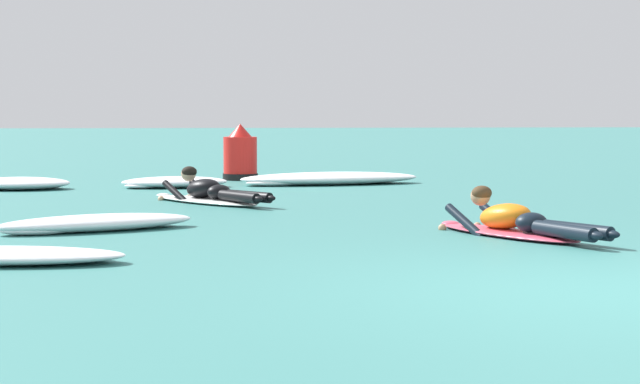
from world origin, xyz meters
name	(u,v)px	position (x,y,z in m)	size (l,w,h in m)	color
ground_plane	(393,192)	(0.00, 10.00, 0.00)	(120.00, 120.00, 0.00)	#387A75
surfer_near	(515,223)	(0.18, 3.46, 0.14)	(1.42, 2.44, 0.55)	#E54C66
surfer_far	(210,194)	(-2.88, 7.98, 0.13)	(1.80, 2.33, 0.55)	white
whitewater_front	(330,179)	(-0.80, 11.82, 0.10)	(3.29, 1.62, 0.21)	white
whitewater_mid_left	(175,182)	(-3.43, 11.28, 0.08)	(1.86, 1.19, 0.18)	white
whitewater_back	(96,223)	(-4.09, 4.48, 0.08)	(2.24, 1.48, 0.18)	white
whitewater_far_band	(19,184)	(-5.91, 11.07, 0.09)	(1.64, 1.12, 0.20)	white
channel_marker_buoy	(240,158)	(-2.30, 13.22, 0.41)	(0.64, 0.64, 1.02)	red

